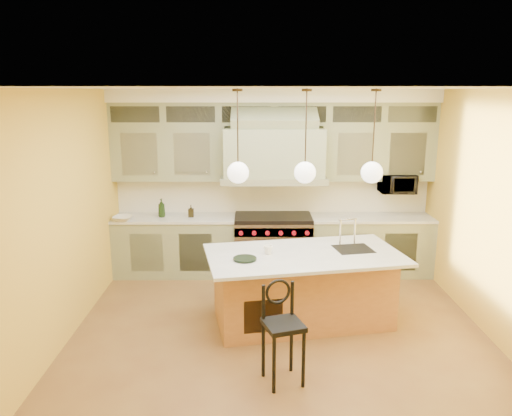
{
  "coord_description": "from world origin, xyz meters",
  "views": [
    {
      "loc": [
        -0.32,
        -5.44,
        2.88
      ],
      "look_at": [
        -0.28,
        0.7,
        1.43
      ],
      "focal_mm": 35.0,
      "sensor_mm": 36.0,
      "label": 1
    }
  ],
  "objects_px": {
    "kitchen_island": "(303,286)",
    "microwave": "(397,184)",
    "counter_stool": "(282,327)",
    "range": "(273,244)"
  },
  "relations": [
    {
      "from": "kitchen_island",
      "to": "microwave",
      "type": "xyz_separation_m",
      "value": [
        1.64,
        1.8,
        0.98
      ]
    },
    {
      "from": "kitchen_island",
      "to": "counter_stool",
      "type": "distance_m",
      "value": 1.39
    },
    {
      "from": "range",
      "to": "kitchen_island",
      "type": "bearing_deg",
      "value": -79.63
    },
    {
      "from": "range",
      "to": "microwave",
      "type": "distance_m",
      "value": 2.18
    },
    {
      "from": "counter_stool",
      "to": "microwave",
      "type": "relative_size",
      "value": 1.93
    },
    {
      "from": "range",
      "to": "counter_stool",
      "type": "distance_m",
      "value": 3.04
    },
    {
      "from": "counter_stool",
      "to": "range",
      "type": "bearing_deg",
      "value": 71.18
    },
    {
      "from": "counter_stool",
      "to": "microwave",
      "type": "distance_m",
      "value": 3.81
    },
    {
      "from": "counter_stool",
      "to": "microwave",
      "type": "xyz_separation_m",
      "value": [
        1.98,
        3.14,
        0.86
      ]
    },
    {
      "from": "counter_stool",
      "to": "kitchen_island",
      "type": "bearing_deg",
      "value": 57.56
    }
  ]
}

